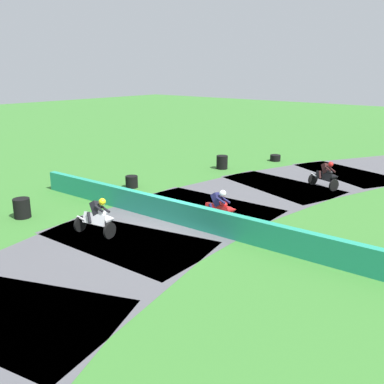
% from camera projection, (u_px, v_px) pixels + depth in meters
% --- Properties ---
extents(ground_plane, '(120.00, 120.00, 0.00)m').
position_uv_depth(ground_plane, '(170.00, 221.00, 17.15)').
color(ground_plane, '#38752D').
extents(track_asphalt, '(12.76, 39.34, 0.01)m').
position_uv_depth(track_asphalt, '(207.00, 231.00, 16.10)').
color(track_asphalt, '#515156').
rests_on(track_asphalt, ground).
extents(safety_barrier, '(25.90, 1.30, 0.90)m').
position_uv_depth(safety_barrier, '(294.00, 242.00, 13.93)').
color(safety_barrier, '#239375').
rests_on(safety_barrier, ground).
extents(motorcycle_lead_black, '(1.73, 1.21, 1.43)m').
position_uv_depth(motorcycle_lead_black, '(326.00, 175.00, 21.73)').
color(motorcycle_lead_black, black).
rests_on(motorcycle_lead_black, ground).
extents(motorcycle_chase_red, '(1.68, 0.79, 1.43)m').
position_uv_depth(motorcycle_chase_red, '(219.00, 208.00, 16.60)').
color(motorcycle_chase_red, black).
rests_on(motorcycle_chase_red, ground).
extents(motorcycle_trailing_white, '(1.67, 1.03, 1.42)m').
position_uv_depth(motorcycle_trailing_white, '(98.00, 218.00, 15.66)').
color(motorcycle_trailing_white, black).
rests_on(motorcycle_trailing_white, ground).
extents(tire_stack_near, '(0.67, 0.67, 0.40)m').
position_uv_depth(tire_stack_near, '(275.00, 158.00, 28.13)').
color(tire_stack_near, black).
rests_on(tire_stack_near, ground).
extents(tire_stack_mid_a, '(0.67, 0.67, 0.80)m').
position_uv_depth(tire_stack_mid_a, '(222.00, 162.00, 25.91)').
color(tire_stack_mid_a, black).
rests_on(tire_stack_mid_a, ground).
extents(tire_stack_mid_b, '(0.62, 0.62, 0.60)m').
position_uv_depth(tire_stack_mid_b, '(132.00, 182.00, 21.87)').
color(tire_stack_mid_b, black).
rests_on(tire_stack_mid_b, ground).
extents(tire_stack_far, '(0.67, 0.67, 0.80)m').
position_uv_depth(tire_stack_far, '(22.00, 208.00, 17.45)').
color(tire_stack_far, black).
rests_on(tire_stack_far, ground).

